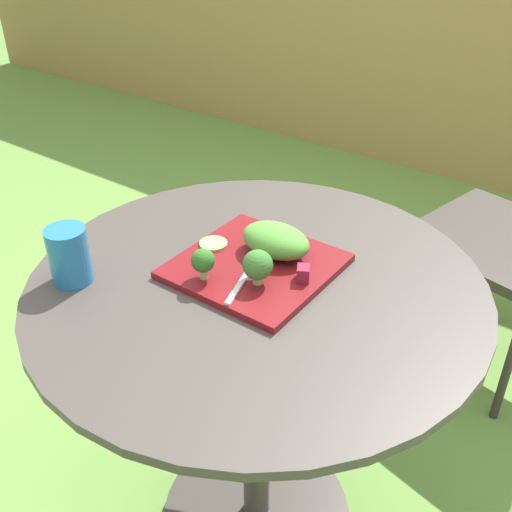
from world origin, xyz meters
TOP-DOWN VIEW (x-y plane):
  - patio_table at (0.00, 0.00)m, footprint 0.82×0.82m
  - salad_plate at (-0.02, 0.03)m, footprint 0.27×0.27m
  - drinking_glass at (-0.27, -0.19)m, footprint 0.07×0.07m
  - fork at (-0.01, -0.02)m, footprint 0.06×0.15m
  - lettuce_mound at (-0.01, 0.07)m, footprint 0.14×0.09m
  - broccoli_floret_0 at (0.02, -0.02)m, footprint 0.05×0.05m
  - broccoli_floret_1 at (-0.07, -0.07)m, footprint 0.04×0.04m
  - cucumber_slice_0 at (-0.12, 0.03)m, footprint 0.05×0.05m
  - beet_chunk_0 at (0.08, 0.03)m, footprint 0.03×0.03m

SIDE VIEW (x-z plane):
  - patio_table at x=0.00m, z-range 0.07..0.78m
  - salad_plate at x=-0.02m, z-range 0.71..0.72m
  - fork at x=-0.01m, z-range 0.72..0.73m
  - cucumber_slice_0 at x=-0.12m, z-range 0.72..0.73m
  - beet_chunk_0 at x=0.08m, z-range 0.72..0.75m
  - lettuce_mound at x=-0.01m, z-range 0.72..0.78m
  - drinking_glass at x=-0.27m, z-range 0.70..0.80m
  - broccoli_floret_1 at x=-0.07m, z-range 0.73..0.78m
  - broccoli_floret_0 at x=0.02m, z-range 0.72..0.79m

